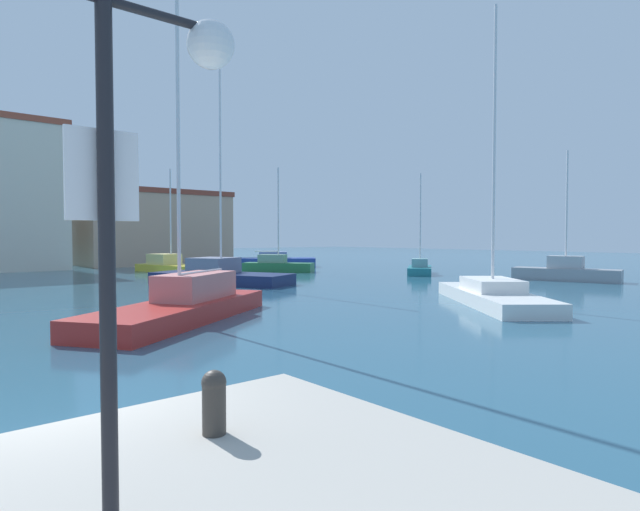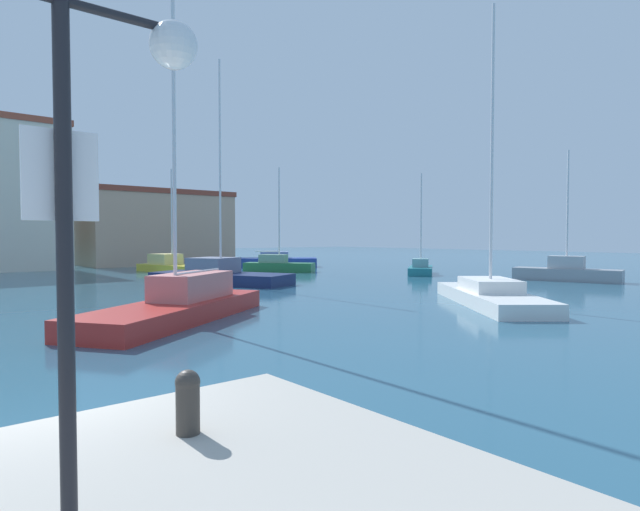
{
  "view_description": "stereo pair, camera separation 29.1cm",
  "coord_description": "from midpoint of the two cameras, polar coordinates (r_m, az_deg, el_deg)",
  "views": [
    {
      "loc": [
        -1.47,
        -6.73,
        2.76
      ],
      "look_at": [
        20.2,
        18.71,
        1.55
      ],
      "focal_mm": 29.29,
      "sensor_mm": 36.0,
      "label": 1
    },
    {
      "loc": [
        -1.25,
        -6.92,
        2.76
      ],
      "look_at": [
        20.2,
        18.71,
        1.55
      ],
      "focal_mm": 29.29,
      "sensor_mm": 36.0,
      "label": 2
    }
  ],
  "objects": [
    {
      "name": "sailboat_grey_inner_mooring",
      "position": [
        35.94,
        25.04,
        -1.6
      ],
      "size": [
        3.11,
        6.37,
        8.1
      ],
      "color": "gray",
      "rests_on": "water"
    },
    {
      "name": "sailboat_green_center_channel",
      "position": [
        40.96,
        -4.91,
        -1.02
      ],
      "size": [
        4.61,
        5.29,
        8.13
      ],
      "color": "#28703D",
      "rests_on": "water"
    },
    {
      "name": "lamppost",
      "position": [
        3.62,
        -24.75,
        17.55
      ],
      "size": [
        1.77,
        0.33,
        4.39
      ],
      "color": "black",
      "rests_on": "pier_quay"
    },
    {
      "name": "sailboat_navy_outer_mooring",
      "position": [
        31.01,
        -11.21,
        -2.03
      ],
      "size": [
        6.15,
        8.8,
        12.95
      ],
      "color": "#19234C",
      "rests_on": "water"
    },
    {
      "name": "water",
      "position": [
        31.54,
        -9.02,
        -2.97
      ],
      "size": [
        160.0,
        160.0,
        0.0
      ],
      "primitive_type": "plane",
      "color": "#285670",
      "rests_on": "ground"
    },
    {
      "name": "sailboat_teal_behind_lamppost",
      "position": [
        38.8,
        10.65,
        -1.37
      ],
      "size": [
        4.75,
        4.18,
        7.36
      ],
      "color": "#1E707A",
      "rests_on": "water"
    },
    {
      "name": "motorboat_blue_far_left",
      "position": [
        47.54,
        -5.6,
        -0.66
      ],
      "size": [
        8.05,
        6.96,
        1.39
      ],
      "color": "#233D93",
      "rests_on": "water"
    },
    {
      "name": "sailboat_white_near_pier",
      "position": [
        22.35,
        17.95,
        -3.95
      ],
      "size": [
        7.17,
        8.01,
        12.02
      ],
      "color": "white",
      "rests_on": "water"
    },
    {
      "name": "sailboat_yellow_distant_east",
      "position": [
        42.33,
        -16.35,
        -1.03
      ],
      "size": [
        3.37,
        6.92,
        7.99
      ],
      "color": "gold",
      "rests_on": "water"
    },
    {
      "name": "warehouse_block",
      "position": [
        54.91,
        -17.94,
        2.93
      ],
      "size": [
        14.11,
        8.03,
        7.32
      ],
      "color": "tan",
      "rests_on": "ground"
    },
    {
      "name": "sailboat_red_mid_harbor",
      "position": [
        17.95,
        -15.08,
        -5.03
      ],
      "size": [
        8.37,
        6.75,
        12.2
      ],
      "color": "#B22823",
      "rests_on": "water"
    },
    {
      "name": "mooring_bollard",
      "position": [
        5.19,
        -13.13,
        -15.06
      ],
      "size": [
        0.23,
        0.23,
        0.61
      ],
      "color": "#38332D",
      "rests_on": "pier_quay"
    }
  ]
}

